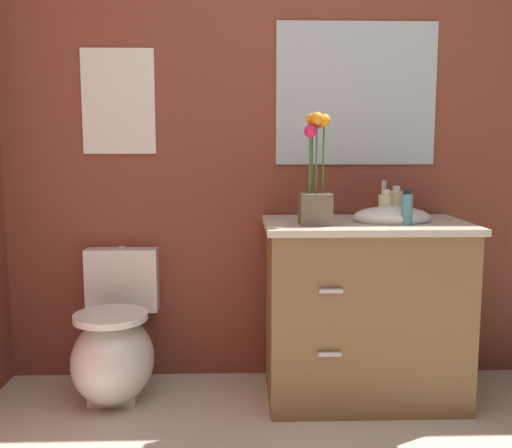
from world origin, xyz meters
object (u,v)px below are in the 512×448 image
at_px(lotion_bottle, 385,207).
at_px(wall_mirror, 356,94).
at_px(soap_bottle, 407,209).
at_px(hand_wash_bottle, 396,204).
at_px(toilet, 115,348).
at_px(wall_poster, 118,101).
at_px(flower_vase, 315,187).
at_px(vanity_cabinet, 364,308).

bearing_deg(lotion_bottle, wall_mirror, 110.61).
relative_size(soap_bottle, hand_wash_bottle, 1.03).
xyz_separation_m(soap_bottle, lotion_bottle, (-0.06, 0.15, -0.01)).
xyz_separation_m(toilet, wall_poster, (0.00, 0.27, 1.17)).
bearing_deg(soap_bottle, toilet, 174.07).
bearing_deg(flower_vase, wall_mirror, 57.24).
height_order(toilet, hand_wash_bottle, hand_wash_bottle).
distance_m(vanity_cabinet, wall_mirror, 1.06).
xyz_separation_m(vanity_cabinet, soap_bottle, (0.15, -0.11, 0.48)).
bearing_deg(lotion_bottle, hand_wash_bottle, 53.03).
xyz_separation_m(vanity_cabinet, wall_mirror, (-0.00, 0.29, 1.01)).
distance_m(lotion_bottle, hand_wash_bottle, 0.13).
bearing_deg(wall_mirror, toilet, -167.21).
distance_m(soap_bottle, wall_poster, 1.48).
bearing_deg(wall_poster, wall_mirror, 0.00).
distance_m(hand_wash_bottle, wall_poster, 1.45).
bearing_deg(flower_vase, vanity_cabinet, 20.16).
xyz_separation_m(flower_vase, lotion_bottle, (0.35, 0.13, -0.10)).
distance_m(soap_bottle, hand_wash_bottle, 0.25).
relative_size(flower_vase, wall_poster, 0.96).
height_order(toilet, flower_vase, flower_vase).
bearing_deg(hand_wash_bottle, toilet, -175.42).
height_order(toilet, wall_poster, wall_poster).
relative_size(toilet, hand_wash_bottle, 4.44).
bearing_deg(lotion_bottle, toilet, -179.70).
distance_m(toilet, lotion_bottle, 1.44).
distance_m(toilet, hand_wash_bottle, 1.52).
relative_size(toilet, soap_bottle, 4.30).
bearing_deg(soap_bottle, flower_vase, 177.16).
distance_m(flower_vase, wall_poster, 1.08).
relative_size(toilet, wall_mirror, 0.86).
distance_m(flower_vase, wall_mirror, 0.63).
height_order(toilet, wall_mirror, wall_mirror).
bearing_deg(toilet, wall_poster, 90.00).
relative_size(lotion_bottle, hand_wash_bottle, 0.94).
bearing_deg(soap_bottle, wall_poster, 163.08).
relative_size(flower_vase, wall_mirror, 0.62).
bearing_deg(toilet, wall_mirror, 12.79).
bearing_deg(lotion_bottle, vanity_cabinet, -160.84).
xyz_separation_m(toilet, hand_wash_bottle, (1.35, 0.11, 0.67)).
relative_size(wall_poster, wall_mirror, 0.64).
xyz_separation_m(vanity_cabinet, flower_vase, (-0.25, -0.09, 0.58)).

